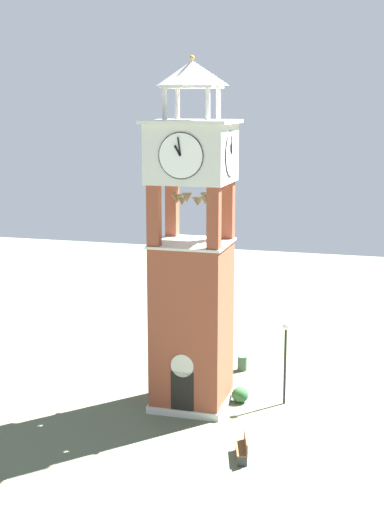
% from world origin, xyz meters
% --- Properties ---
extents(ground, '(80.00, 80.00, 0.00)m').
position_xyz_m(ground, '(0.00, 0.00, 0.00)').
color(ground, '#5B664C').
extents(clock_tower, '(3.98, 3.98, 16.68)m').
position_xyz_m(clock_tower, '(0.00, -0.00, 6.92)').
color(clock_tower, brown).
rests_on(clock_tower, ground).
extents(park_bench, '(0.85, 1.66, 0.95)m').
position_xyz_m(park_bench, '(3.61, -5.04, 0.48)').
color(park_bench, brown).
rests_on(park_bench, ground).
extents(lamp_post, '(0.36, 0.36, 4.15)m').
position_xyz_m(lamp_post, '(4.38, 1.25, 2.85)').
color(lamp_post, black).
rests_on(lamp_post, ground).
extents(trash_bin, '(0.52, 0.52, 0.80)m').
position_xyz_m(trash_bin, '(1.40, 5.34, 0.40)').
color(trash_bin, '#38513D').
rests_on(trash_bin, ground).
extents(shrub_near_entry, '(0.91, 0.91, 0.83)m').
position_xyz_m(shrub_near_entry, '(-1.36, 2.49, 0.41)').
color(shrub_near_entry, '#28562D').
rests_on(shrub_near_entry, ground).
extents(shrub_left_of_tower, '(0.83, 0.83, 0.78)m').
position_xyz_m(shrub_left_of_tower, '(2.24, 0.83, 0.39)').
color(shrub_left_of_tower, '#28562D').
rests_on(shrub_left_of_tower, ground).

